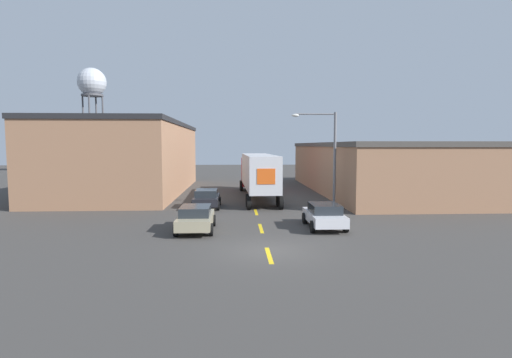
# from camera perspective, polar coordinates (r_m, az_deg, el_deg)

# --- Properties ---
(ground_plane) EXTENTS (160.00, 160.00, 0.00)m
(ground_plane) POSITION_cam_1_polar(r_m,az_deg,el_deg) (18.34, 1.66, -10.16)
(ground_plane) COLOR #3D3A38
(road_centerline) EXTENTS (0.20, 13.82, 0.01)m
(road_centerline) POSITION_cam_1_polar(r_m,az_deg,el_deg) (22.99, 0.70, -7.06)
(road_centerline) COLOR gold
(road_centerline) RESTS_ON ground_plane
(warehouse_left) EXTENTS (11.10, 24.21, 7.01)m
(warehouse_left) POSITION_cam_1_polar(r_m,az_deg,el_deg) (42.53, -17.62, 2.95)
(warehouse_left) COLOR #9E7051
(warehouse_left) RESTS_ON ground_plane
(warehouse_right) EXTENTS (13.54, 28.02, 5.02)m
(warehouse_right) POSITION_cam_1_polar(r_m,az_deg,el_deg) (43.18, 17.23, 1.66)
(warehouse_right) COLOR #9E7051
(warehouse_right) RESTS_ON ground_plane
(semi_truck) EXTENTS (3.08, 15.23, 3.94)m
(semi_truck) POSITION_cam_1_polar(r_m,az_deg,el_deg) (35.88, 0.21, 1.05)
(semi_truck) COLOR #B21919
(semi_truck) RESTS_ON ground_plane
(parked_car_right_near) EXTENTS (2.04, 4.14, 1.41)m
(parked_car_right_near) POSITION_cam_1_polar(r_m,az_deg,el_deg) (23.34, 9.72, -5.10)
(parked_car_right_near) COLOR silver
(parked_car_right_near) RESTS_ON ground_plane
(parked_car_left_far) EXTENTS (2.04, 4.14, 1.41)m
(parked_car_left_far) POSITION_cam_1_polar(r_m,az_deg,el_deg) (30.53, -7.07, -2.72)
(parked_car_left_far) COLOR black
(parked_car_left_far) RESTS_ON ground_plane
(parked_car_left_near) EXTENTS (2.04, 4.14, 1.41)m
(parked_car_left_near) POSITION_cam_1_polar(r_m,az_deg,el_deg) (22.41, -8.61, -5.49)
(parked_car_left_near) COLOR tan
(parked_car_left_near) RESTS_ON ground_plane
(water_tower) EXTENTS (4.69, 4.69, 17.66)m
(water_tower) POSITION_cam_1_polar(r_m,az_deg,el_deg) (73.99, -22.39, 12.38)
(water_tower) COLOR #47474C
(water_tower) RESTS_ON ground_plane
(street_lamp) EXTENTS (3.35, 0.32, 7.18)m
(street_lamp) POSITION_cam_1_polar(r_m,az_deg,el_deg) (30.13, 10.33, 3.91)
(street_lamp) COLOR slate
(street_lamp) RESTS_ON ground_plane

